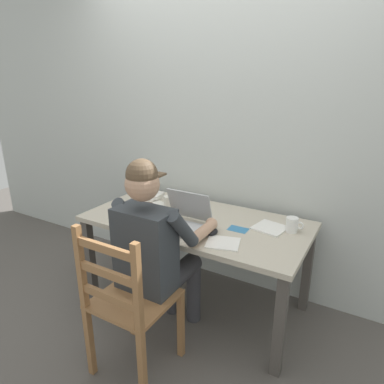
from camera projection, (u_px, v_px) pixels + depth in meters
ground_plane at (195, 302)px, 2.66m from camera, size 8.00×8.00×0.00m
back_wall at (226, 127)px, 2.63m from camera, size 6.00×0.04×2.60m
desk at (196, 230)px, 2.46m from camera, size 1.58×0.79×0.70m
seated_person at (157, 247)px, 2.06m from camera, size 0.50×0.60×1.26m
wooden_chair at (128, 303)px, 1.90m from camera, size 0.42×0.42×0.95m
laptop at (183, 219)px, 2.31m from camera, size 0.33×0.30×0.23m
computer_mouse at (212, 232)px, 2.19m from camera, size 0.06×0.10×0.03m
coffee_mug_white at (292, 225)px, 2.22m from camera, size 0.12×0.08×0.10m
coffee_mug_dark at (148, 211)px, 2.46m from camera, size 0.12×0.08×0.10m
coffee_mug_spare at (169, 202)px, 2.63m from camera, size 0.11×0.07×0.09m
book_stack_main at (152, 196)px, 2.84m from camera, size 0.19×0.16×0.05m
paper_pile_near_laptop at (223, 243)px, 2.08m from camera, size 0.24×0.22×0.01m
paper_pile_back_corner at (159, 207)px, 2.65m from camera, size 0.23×0.21×0.01m
paper_pile_side at (270, 228)px, 2.28m from camera, size 0.23×0.23×0.01m
landscape_photo_print at (238, 229)px, 2.27m from camera, size 0.13×0.09×0.00m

